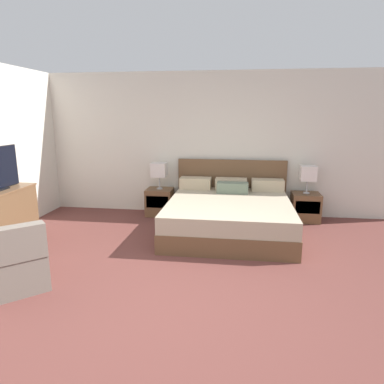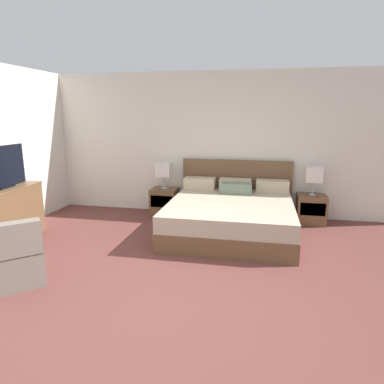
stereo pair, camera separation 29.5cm
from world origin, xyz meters
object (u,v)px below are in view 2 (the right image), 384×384
nightstand_right (311,209)px  table_lamp_left (164,170)px  nightstand_left (165,201)px  armchair_by_window (7,260)px  table_lamp_right (314,175)px  dresser (3,215)px  bed (231,215)px  tv (1,168)px

nightstand_right → table_lamp_left: size_ratio=1.02×
nightstand_left → armchair_by_window: armchair_by_window is taller
table_lamp_left → armchair_by_window: size_ratio=0.50×
table_lamp_right → dresser: 4.91m
nightstand_left → table_lamp_left: table_lamp_left is taller
armchair_by_window → dresser: bearing=131.0°
table_lamp_right → dresser: table_lamp_right is taller
table_lamp_left → table_lamp_right: size_ratio=1.00×
table_lamp_left → dresser: bearing=-135.1°
nightstand_right → table_lamp_left: 2.69m
bed → nightstand_right: 1.51m
nightstand_left → tv: (-1.89, -1.79, 0.85)m
table_lamp_right → nightstand_right: bearing=-90.0°
table_lamp_left → table_lamp_right: same height
nightstand_right → dresser: dresser is taller
nightstand_left → dresser: dresser is taller
bed → nightstand_left: bearing=150.3°
nightstand_right → table_lamp_right: (0.00, 0.00, 0.60)m
bed → dresser: (-3.20, -1.13, 0.13)m
nightstand_left → table_lamp_left: bearing=90.0°
dresser → nightstand_right: bearing=22.6°
dresser → bed: bearing=19.4°
nightstand_right → table_lamp_right: table_lamp_right is taller
dresser → tv: 0.69m
table_lamp_left → dresser: size_ratio=0.38×
table_lamp_left → bed: bearing=-29.8°
table_lamp_right → dresser: (-4.52, -1.88, -0.43)m
nightstand_left → tv: 2.74m
nightstand_right → dresser: bearing=-157.4°
nightstand_left → table_lamp_right: 2.69m
bed → table_lamp_left: 1.61m
table_lamp_left → dresser: table_lamp_left is taller
tv → armchair_by_window: tv is taller
nightstand_right → table_lamp_right: size_ratio=1.02×
table_lamp_left → tv: bearing=-136.4°
table_lamp_left → dresser: (-1.89, -1.88, -0.43)m
bed → nightstand_left: (-1.31, 0.75, -0.04)m
nightstand_left → dresser: (-1.89, -1.88, 0.17)m
nightstand_left → armchair_by_window: size_ratio=0.51×
bed → table_lamp_right: 1.61m
bed → dresser: 3.40m
nightstand_left → tv: tv is taller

